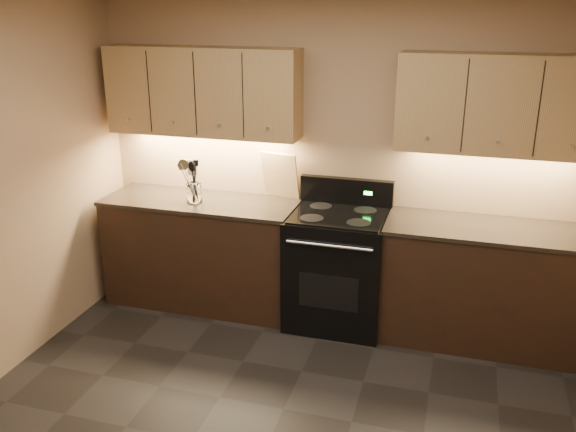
# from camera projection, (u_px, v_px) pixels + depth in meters

# --- Properties ---
(wall_back) EXTENTS (4.00, 0.04, 2.60)m
(wall_back) POSITION_uv_depth(u_px,v_px,m) (339.00, 157.00, 4.91)
(wall_back) COLOR #99775A
(wall_back) RESTS_ON ground
(counter_left) EXTENTS (1.62, 0.62, 0.93)m
(counter_left) POSITION_uv_depth(u_px,v_px,m) (203.00, 251.00, 5.21)
(counter_left) COLOR black
(counter_left) RESTS_ON ground
(counter_right) EXTENTS (1.46, 0.62, 0.93)m
(counter_right) POSITION_uv_depth(u_px,v_px,m) (481.00, 285.00, 4.60)
(counter_right) COLOR black
(counter_right) RESTS_ON ground
(stove) EXTENTS (0.76, 0.68, 1.14)m
(stove) POSITION_uv_depth(u_px,v_px,m) (338.00, 267.00, 4.87)
(stove) COLOR black
(stove) RESTS_ON ground
(upper_cab_left) EXTENTS (1.60, 0.30, 0.70)m
(upper_cab_left) POSITION_uv_depth(u_px,v_px,m) (203.00, 92.00, 4.90)
(upper_cab_left) COLOR #A58A52
(upper_cab_left) RESTS_ON wall_back
(upper_cab_right) EXTENTS (1.44, 0.30, 0.70)m
(upper_cab_right) POSITION_uv_depth(u_px,v_px,m) (501.00, 105.00, 4.29)
(upper_cab_right) COLOR #A58A52
(upper_cab_right) RESTS_ON wall_back
(outlet_plate) EXTENTS (0.08, 0.01, 0.12)m
(outlet_plate) POSITION_uv_depth(u_px,v_px,m) (192.00, 167.00, 5.31)
(outlet_plate) COLOR #B2B5BA
(outlet_plate) RESTS_ON wall_back
(utensil_crock) EXTENTS (0.15, 0.15, 0.16)m
(utensil_crock) POSITION_uv_depth(u_px,v_px,m) (194.00, 193.00, 4.98)
(utensil_crock) COLOR white
(utensil_crock) RESTS_ON counter_left
(cutting_board) EXTENTS (0.33, 0.16, 0.40)m
(cutting_board) POSITION_uv_depth(u_px,v_px,m) (280.00, 175.00, 5.04)
(cutting_board) COLOR #D2BA71
(cutting_board) RESTS_ON counter_left
(black_spoon) EXTENTS (0.07, 0.09, 0.32)m
(black_spoon) POSITION_uv_depth(u_px,v_px,m) (195.00, 181.00, 4.96)
(black_spoon) COLOR black
(black_spoon) RESTS_ON utensil_crock
(black_turner) EXTENTS (0.10, 0.16, 0.36)m
(black_turner) POSITION_uv_depth(u_px,v_px,m) (193.00, 180.00, 4.92)
(black_turner) COLOR black
(black_turner) RESTS_ON utensil_crock
(steel_spatula) EXTENTS (0.22, 0.12, 0.36)m
(steel_spatula) POSITION_uv_depth(u_px,v_px,m) (195.00, 180.00, 4.93)
(steel_spatula) COLOR silver
(steel_spatula) RESTS_ON utensil_crock
(steel_skimmer) EXTENTS (0.20, 0.11, 0.35)m
(steel_skimmer) POSITION_uv_depth(u_px,v_px,m) (196.00, 181.00, 4.92)
(steel_skimmer) COLOR silver
(steel_skimmer) RESTS_ON utensil_crock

